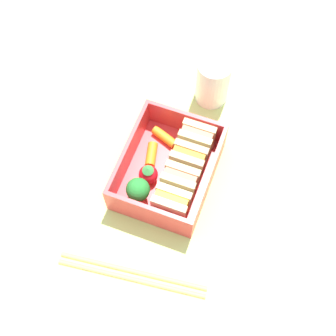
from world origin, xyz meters
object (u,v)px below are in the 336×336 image
strawberry_far_left (148,174)px  broccoli_floret (138,190)px  carrot_stick_far_left (164,137)px  sandwich_center_left (189,160)px  drinking_glass (213,81)px  sandwich_center_right (171,204)px  carrot_stick_left (151,155)px  sandwich_left (197,139)px  chopstick_pair (132,275)px  sandwich_center (180,181)px

strawberry_far_left → broccoli_floret: broccoli_floret is taller
carrot_stick_far_left → broccoli_floret: bearing=-0.4°
sandwich_center_left → drinking_glass: drinking_glass is taller
sandwich_center_right → carrot_stick_far_left: 11.86cm
carrot_stick_far_left → strawberry_far_left: 7.16cm
carrot_stick_left → strawberry_far_left: 3.72cm
carrot_stick_left → sandwich_left: bearing=124.0°
carrot_stick_far_left → carrot_stick_left: size_ratio=1.10×
sandwich_center_right → chopstick_pair: (10.49, -1.88, -3.37)cm
carrot_stick_left → strawberry_far_left: size_ratio=1.09×
carrot_stick_far_left → chopstick_pair: (21.07, 3.14, -1.55)cm
strawberry_far_left → broccoli_floret: size_ratio=0.75×
sandwich_left → carrot_stick_left: 7.18cm
sandwich_center_left → sandwich_center_right: size_ratio=1.00×
chopstick_pair → sandwich_left: bearing=175.0°
sandwich_center_left → sandwich_center: 3.63cm
sandwich_center_left → broccoli_floret: 8.71cm
carrot_stick_far_left → drinking_glass: drinking_glass is taller
strawberry_far_left → broccoli_floret: 3.51cm
sandwich_center_left → carrot_stick_left: sandwich_center_left is taller
sandwich_center_left → drinking_glass: bearing=-176.3°
chopstick_pair → sandwich_center_right: bearing=169.8°
carrot_stick_left → chopstick_pair: (17.49, 3.89, -1.61)cm
carrot_stick_far_left → broccoli_floret: size_ratio=0.89×
sandwich_center_left → carrot_stick_far_left: bearing=-123.5°
sandwich_center_right → carrot_stick_left: sandwich_center_right is taller
carrot_stick_far_left → sandwich_center_right: bearing=25.4°
sandwich_center_left → carrot_stick_left: 6.03cm
sandwich_center → carrot_stick_far_left: bearing=-144.2°
sandwich_left → drinking_glass: size_ratio=0.61×
carrot_stick_left → broccoli_floret: (6.80, 0.68, 2.01)cm
sandwich_center → broccoli_floret: (3.43, -5.09, 0.26)cm
sandwich_center → carrot_stick_left: bearing=-120.3°
carrot_stick_far_left → drinking_glass: (-10.88, 4.10, 2.23)cm
sandwich_center_right → strawberry_far_left: size_ratio=1.47×
sandwich_center_left → sandwich_center_right: bearing=0.0°
carrot_stick_far_left → sandwich_center: bearing=35.8°
sandwich_center_left → sandwich_center_right: (7.26, 0.00, 0.00)cm
chopstick_pair → drinking_glass: drinking_glass is taller
carrot_stick_left → drinking_glass: size_ratio=0.45×
sandwich_left → broccoli_floret: sandwich_left is taller
strawberry_far_left → chopstick_pair: (13.97, 2.98, -2.39)cm
carrot_stick_left → sandwich_center_left: bearing=92.6°
sandwich_left → sandwich_center_left: size_ratio=1.00×
drinking_glass → carrot_stick_left: bearing=-18.5°
sandwich_left → chopstick_pair: sandwich_left is taller
sandwich_center_left → carrot_stick_far_left: (-3.33, -5.03, -1.82)cm
drinking_glass → chopstick_pair: bearing=-1.7°
sandwich_left → sandwich_center_right: 10.89cm
sandwich_center_right → strawberry_far_left: 6.06cm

